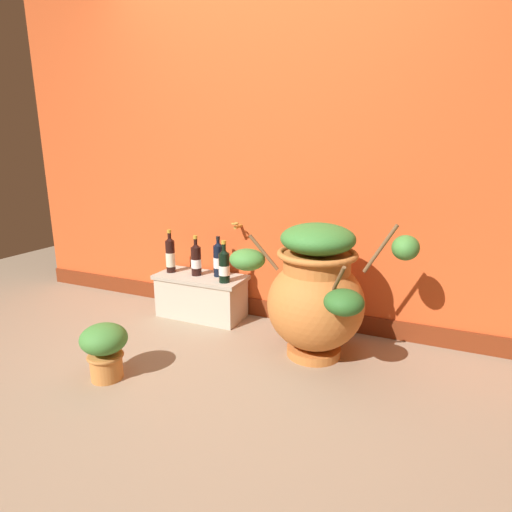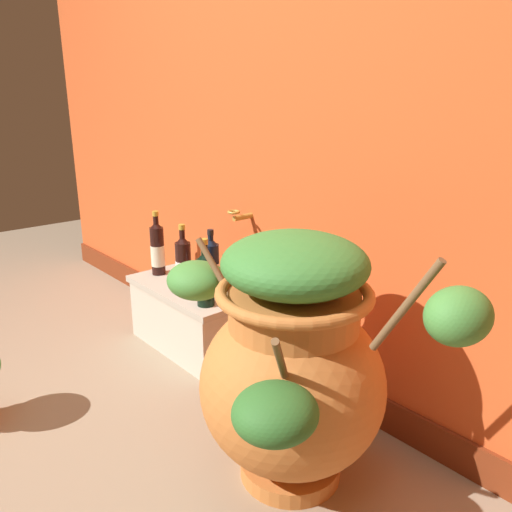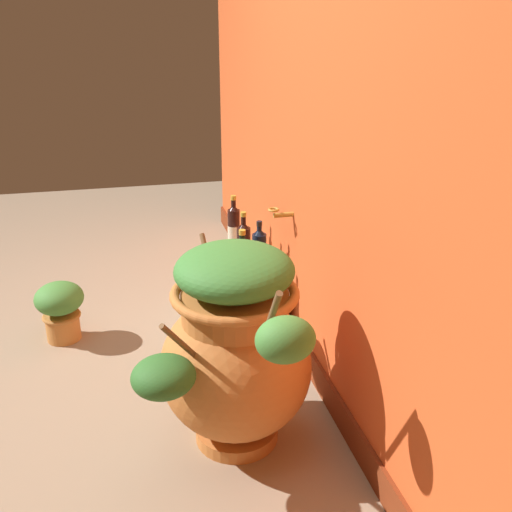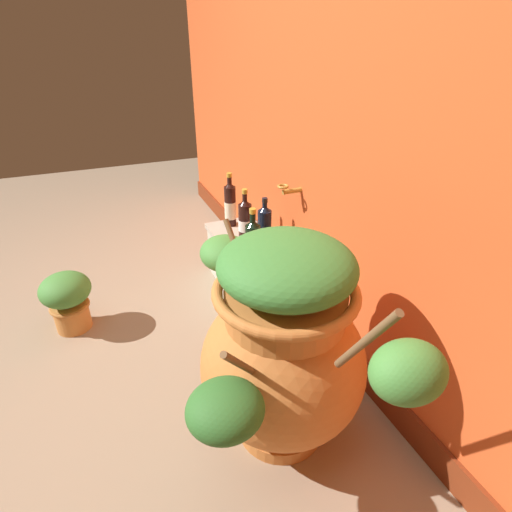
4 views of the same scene
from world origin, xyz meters
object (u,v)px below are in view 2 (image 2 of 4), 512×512
at_px(wine_bottle_left, 205,278).
at_px(wine_bottle_right, 183,260).
at_px(terracotta_urn, 291,362).
at_px(wine_bottle_back, 157,248).
at_px(wine_bottle_middle, 211,265).

bearing_deg(wine_bottle_left, wine_bottle_right, 166.55).
bearing_deg(wine_bottle_right, terracotta_urn, -14.40).
height_order(wine_bottle_left, wine_bottle_right, same).
bearing_deg(wine_bottle_right, wine_bottle_left, -13.45).
bearing_deg(wine_bottle_back, wine_bottle_right, 2.34).
distance_m(terracotta_urn, wine_bottle_back, 1.23).
relative_size(terracotta_urn, wine_bottle_left, 3.62).
height_order(wine_bottle_middle, wine_bottle_back, wine_bottle_back).
bearing_deg(wine_bottle_right, wine_bottle_middle, 16.15).
relative_size(terracotta_urn, wine_bottle_middle, 3.62).
xyz_separation_m(wine_bottle_middle, wine_bottle_right, (-0.16, -0.05, -0.01)).
relative_size(wine_bottle_middle, wine_bottle_right, 1.00).
height_order(terracotta_urn, wine_bottle_left, terracotta_urn).
relative_size(terracotta_urn, wine_bottle_right, 3.61).
xyz_separation_m(wine_bottle_left, wine_bottle_back, (-0.49, 0.06, 0.01)).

